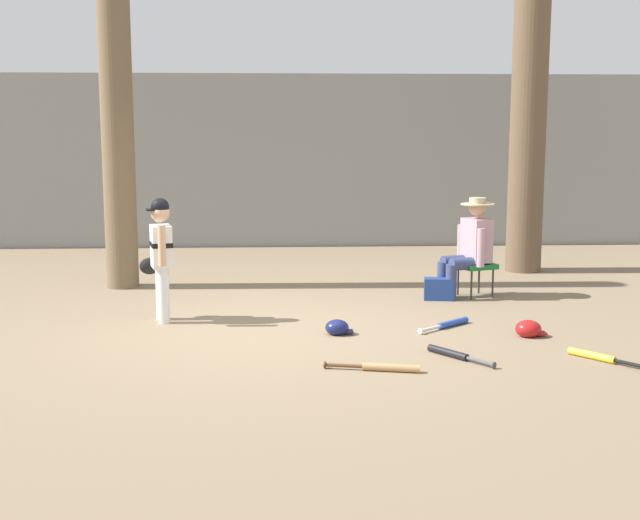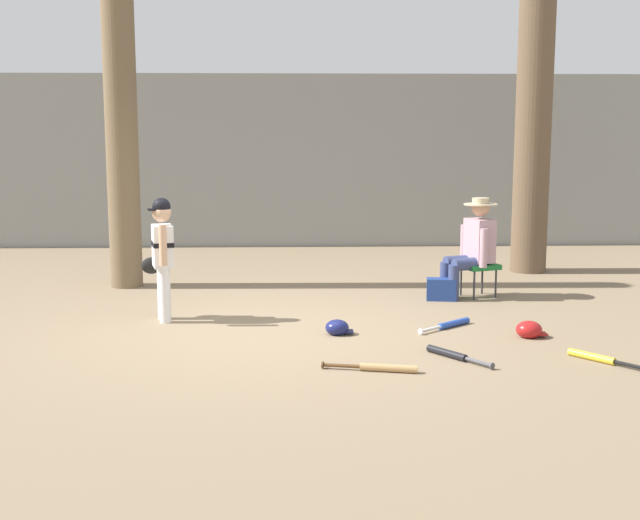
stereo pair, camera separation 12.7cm
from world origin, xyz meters
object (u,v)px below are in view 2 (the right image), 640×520
tree_near_player (119,71)px  young_ballplayer (162,251)px  handbag_beside_stool (441,289)px  batting_helmet_red (529,330)px  folding_stool (479,267)px  bat_black_composite (452,354)px  seated_spectator (472,245)px  batting_helmet_navy (337,328)px  bat_blue_youth (450,324)px  bat_yellow_trainer (598,358)px  tree_behind_spectator (534,105)px  bat_wood_tan (381,368)px

tree_near_player → young_ballplayer: size_ratio=4.61×
handbag_beside_stool → batting_helmet_red: handbag_beside_stool is taller
folding_stool → bat_black_composite: bearing=-107.2°
seated_spectator → batting_helmet_navy: (-1.71, -1.79, -0.57)m
tree_near_player → seated_spectator: bearing=-11.6°
young_ballplayer → handbag_beside_stool: young_ballplayer is taller
bat_blue_youth → seated_spectator: bearing=70.5°
folding_stool → bat_yellow_trainer: size_ratio=0.83×
young_ballplayer → batting_helmet_navy: 2.05m
handbag_beside_stool → bat_black_composite: 2.56m
bat_blue_youth → bat_yellow_trainer: size_ratio=1.00×
seated_spectator → tree_near_player: bearing=168.4°
tree_behind_spectator → handbag_beside_stool: (-1.61, -2.00, -2.21)m
bat_yellow_trainer → tree_near_player: bearing=142.2°
batting_helmet_red → batting_helmet_navy: batting_helmet_red is taller
folding_stool → bat_blue_youth: bearing=-112.1°
batting_helmet_navy → tree_behind_spectator: bearing=51.1°
tree_near_player → handbag_beside_stool: tree_near_player is taller
folding_stool → handbag_beside_stool: (-0.48, -0.18, -0.23)m
bat_blue_youth → batting_helmet_red: batting_helmet_red is taller
batting_helmet_red → bat_yellow_trainer: bearing=-67.9°
tree_near_player → bat_blue_youth: bearing=-32.8°
young_ballplayer → seated_spectator: 3.69m
seated_spectator → young_ballplayer: bearing=-162.6°
handbag_beside_stool → bat_yellow_trainer: handbag_beside_stool is taller
bat_wood_tan → bat_black_composite: bearing=30.2°
tree_near_player → bat_wood_tan: 5.59m
bat_blue_youth → folding_stool: bearing=67.9°
young_ballplayer → bat_black_composite: bearing=-29.6°
tree_near_player → seated_spectator: tree_near_player is taller
bat_wood_tan → batting_helmet_navy: 1.32m
seated_spectator → bat_wood_tan: (-1.42, -3.07, -0.61)m
tree_behind_spectator → folding_stool: 2.91m
bat_wood_tan → tree_behind_spectator: bearing=61.8°
young_ballplayer → bat_blue_youth: 3.09m
tree_behind_spectator → folding_stool: tree_behind_spectator is taller
batting_helmet_navy → tree_near_player: bearing=134.1°
bat_wood_tan → batting_helmet_navy: batting_helmet_navy is taller
young_ballplayer → bat_blue_youth: bearing=-8.1°
tree_behind_spectator → bat_blue_youth: 4.46m
seated_spectator → bat_yellow_trainer: seated_spectator is taller
folding_stool → bat_black_composite: (-0.84, -2.71, -0.33)m
bat_yellow_trainer → bat_wood_tan: size_ratio=0.77×
young_ballplayer → bat_yellow_trainer: (4.03, -1.73, -0.71)m
folding_stool → seated_spectator: (-0.09, -0.03, 0.28)m
tree_near_player → bat_wood_tan: tree_near_player is taller
tree_near_player → bat_wood_tan: bearing=-54.0°
bat_blue_youth → batting_helmet_red: size_ratio=2.03×
tree_near_player → batting_helmet_navy: 4.57m
tree_behind_spectator → batting_helmet_navy: tree_behind_spectator is taller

